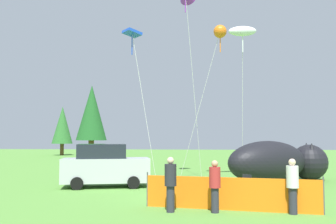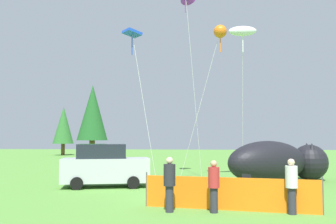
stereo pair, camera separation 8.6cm
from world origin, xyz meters
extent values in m
plane|color=#548C38|center=(0.00, 0.00, 0.00)|extent=(120.00, 120.00, 0.00)
cube|color=#B7BCC1|center=(-4.38, 3.05, 0.86)|extent=(4.63, 2.59, 1.20)
cube|color=#1E232D|center=(-4.59, 3.00, 1.81)|extent=(2.68, 2.03, 0.72)
cylinder|color=black|center=(-3.24, 4.14, 0.31)|extent=(0.65, 0.36, 0.61)
cylinder|color=black|center=(-2.88, 2.55, 0.31)|extent=(0.65, 0.36, 0.61)
cylinder|color=black|center=(-5.88, 3.54, 0.31)|extent=(0.65, 0.36, 0.61)
cylinder|color=black|center=(-5.52, 1.95, 0.31)|extent=(0.65, 0.36, 0.61)
cube|color=black|center=(2.18, 0.63, 0.43)|extent=(0.77, 0.77, 0.03)
cube|color=black|center=(2.39, 0.79, 0.67)|extent=(0.34, 0.43, 0.49)
cylinder|color=#A5A5AD|center=(2.13, 0.31, 0.21)|extent=(0.02, 0.02, 0.43)
cylinder|color=#A5A5AD|center=(1.85, 0.68, 0.21)|extent=(0.02, 0.02, 0.43)
cylinder|color=#A5A5AD|center=(2.51, 0.59, 0.21)|extent=(0.02, 0.02, 0.43)
cylinder|color=#A5A5AD|center=(2.23, 0.96, 0.21)|extent=(0.02, 0.02, 0.43)
ellipsoid|color=black|center=(4.06, 5.05, 1.16)|extent=(5.60, 4.82, 2.32)
ellipsoid|color=white|center=(4.06, 5.05, 0.64)|extent=(3.73, 3.29, 1.04)
sphere|color=black|center=(6.79, 6.88, 1.04)|extent=(2.09, 2.09, 2.09)
cone|color=black|center=(6.79, 7.40, 1.88)|extent=(0.58, 0.58, 0.63)
cone|color=black|center=(6.79, 6.36, 1.88)|extent=(0.58, 0.58, 0.63)
cube|color=orange|center=(1.39, -2.52, 0.56)|extent=(5.94, 1.11, 1.13)
cylinder|color=#4C4C51|center=(-1.58, -1.99, 0.62)|extent=(0.05, 0.05, 1.24)
cylinder|color=#4C4C51|center=(4.35, -3.06, 0.62)|extent=(0.05, 0.05, 1.24)
cylinder|color=#2D2D38|center=(3.38, -3.03, 0.43)|extent=(0.27, 0.27, 0.86)
cylinder|color=silver|center=(3.38, -3.03, 1.22)|extent=(0.39, 0.39, 0.72)
sphere|color=beige|center=(3.38, -3.03, 1.70)|extent=(0.23, 0.23, 0.23)
cylinder|color=#2D2D38|center=(0.84, -2.99, 0.41)|extent=(0.26, 0.26, 0.83)
cylinder|color=#B72D2D|center=(0.84, -2.99, 1.17)|extent=(0.38, 0.38, 0.69)
sphere|color=tan|center=(0.84, -2.99, 1.63)|extent=(0.22, 0.22, 0.22)
cylinder|color=#2D2D38|center=(-0.66, -3.00, 0.44)|extent=(0.27, 0.27, 0.88)
cylinder|color=#26262D|center=(-0.66, -3.00, 1.24)|extent=(0.40, 0.40, 0.73)
sphere|color=beige|center=(-0.66, -3.00, 1.73)|extent=(0.24, 0.24, 0.24)
cylinder|color=silver|center=(3.05, 7.57, 4.47)|extent=(0.08, 1.54, 8.94)
ellipsoid|color=white|center=(3.02, 6.81, 8.94)|extent=(1.97, 1.36, 0.89)
cylinder|color=white|center=(3.02, 6.81, 8.24)|extent=(0.06, 0.06, 1.20)
cylinder|color=silver|center=(-2.77, 5.28, 4.30)|extent=(1.53, 0.49, 8.61)
cube|color=blue|center=(-3.52, 5.51, 8.60)|extent=(1.28, 1.27, 0.34)
cylinder|color=blue|center=(-3.52, 5.51, 7.90)|extent=(0.06, 0.06, 1.20)
cylinder|color=silver|center=(0.02, 7.82, 5.81)|extent=(0.98, 1.32, 11.62)
cylinder|color=purple|center=(-0.46, 7.18, 10.92)|extent=(0.06, 0.06, 1.20)
cylinder|color=silver|center=(0.43, 7.56, 4.52)|extent=(2.54, 0.87, 9.05)
sphere|color=orange|center=(1.68, 7.14, 9.04)|extent=(0.81, 0.81, 0.81)
cylinder|color=orange|center=(1.68, 7.14, 8.34)|extent=(0.06, 0.06, 1.20)
cylinder|color=brown|center=(-12.74, 29.29, 1.06)|extent=(0.68, 0.68, 2.13)
cone|color=#1E5623|center=(-12.74, 29.29, 5.53)|extent=(3.75, 3.75, 6.81)
cylinder|color=brown|center=(-18.54, 35.04, 0.81)|extent=(0.52, 0.52, 1.62)
cone|color=#2D6B2D|center=(-18.54, 35.04, 4.20)|extent=(2.85, 2.85, 5.17)
camera|label=1|loc=(0.27, -15.74, 2.53)|focal=40.00mm
camera|label=2|loc=(0.35, -15.74, 2.53)|focal=40.00mm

